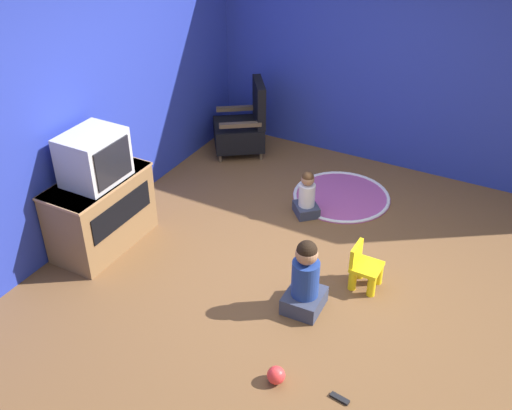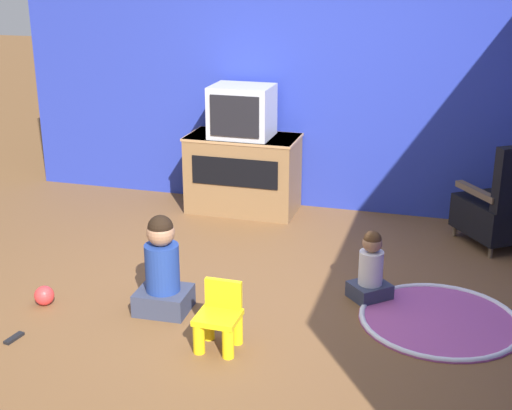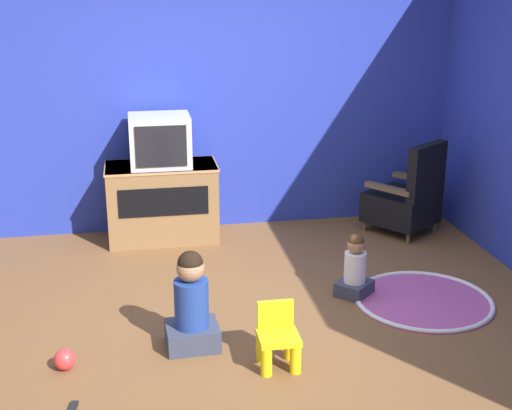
% 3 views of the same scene
% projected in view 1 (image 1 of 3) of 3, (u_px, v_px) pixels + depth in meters
% --- Properties ---
extents(ground_plane, '(30.00, 30.00, 0.00)m').
position_uv_depth(ground_plane, '(297.00, 261.00, 5.77)').
color(ground_plane, brown).
extents(wall_back, '(5.41, 0.12, 2.85)m').
position_uv_depth(wall_back, '(81.00, 91.00, 5.64)').
color(wall_back, '#23339E').
rests_on(wall_back, ground_plane).
extents(wall_right, '(0.12, 5.23, 2.85)m').
position_uv_depth(wall_right, '(424.00, 53.00, 6.58)').
color(wall_right, '#23339E').
rests_on(wall_right, ground_plane).
extents(tv_cabinet, '(1.05, 0.55, 0.74)m').
position_uv_depth(tv_cabinet, '(101.00, 211.00, 5.81)').
color(tv_cabinet, brown).
rests_on(tv_cabinet, ground_plane).
extents(television, '(0.56, 0.46, 0.48)m').
position_uv_depth(television, '(94.00, 158.00, 5.47)').
color(television, '#B7B7BC').
rests_on(television, tv_cabinet).
extents(black_armchair, '(0.80, 0.81, 0.93)m').
position_uv_depth(black_armchair, '(243.00, 127.00, 7.48)').
color(black_armchair, brown).
rests_on(black_armchair, ground_plane).
extents(yellow_kid_chair, '(0.27, 0.26, 0.42)m').
position_uv_depth(yellow_kid_chair, '(364.00, 269.00, 5.37)').
color(yellow_kid_chair, yellow).
rests_on(yellow_kid_chair, ground_plane).
extents(play_mat, '(1.09, 1.09, 0.04)m').
position_uv_depth(play_mat, '(341.00, 196.00, 6.74)').
color(play_mat, '#A54C8C').
rests_on(play_mat, ground_plane).
extents(child_watching_left, '(0.35, 0.35, 0.52)m').
position_uv_depth(child_watching_left, '(307.00, 196.00, 6.33)').
color(child_watching_left, '#33384C').
rests_on(child_watching_left, ground_plane).
extents(child_watching_center, '(0.37, 0.33, 0.71)m').
position_uv_depth(child_watching_center, '(305.00, 280.00, 5.05)').
color(child_watching_center, '#33384C').
rests_on(child_watching_center, ground_plane).
extents(toy_ball, '(0.14, 0.14, 0.14)m').
position_uv_depth(toy_ball, '(276.00, 375.00, 4.49)').
color(toy_ball, red).
rests_on(toy_ball, ground_plane).
extents(remote_control, '(0.06, 0.15, 0.02)m').
position_uv_depth(remote_control, '(340.00, 398.00, 4.39)').
color(remote_control, black).
rests_on(remote_control, ground_plane).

